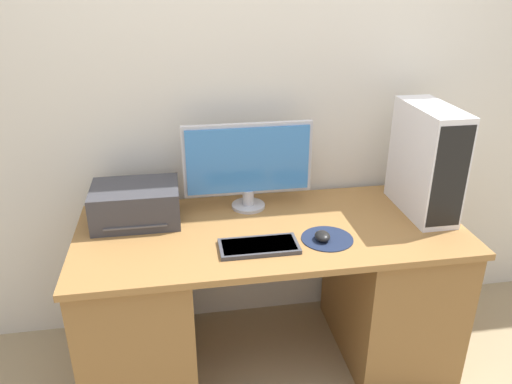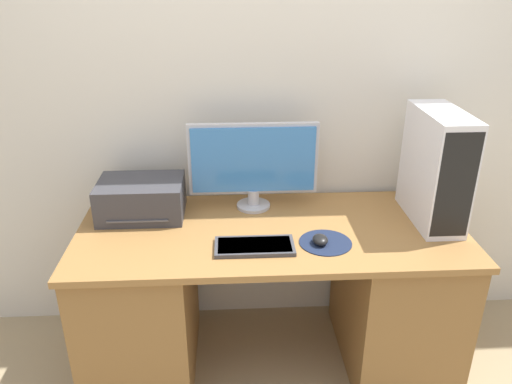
# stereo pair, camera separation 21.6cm
# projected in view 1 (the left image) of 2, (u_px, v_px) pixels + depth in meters

# --- Properties ---
(wall_back) EXTENTS (6.40, 0.05, 2.70)m
(wall_back) POSITION_uv_depth(u_px,v_px,m) (255.00, 75.00, 2.39)
(wall_back) COLOR silver
(wall_back) RESTS_ON ground_plane
(desk) EXTENTS (1.74, 0.75, 0.75)m
(desk) POSITION_uv_depth(u_px,v_px,m) (270.00, 294.00, 2.40)
(desk) COLOR olive
(desk) RESTS_ON ground_plane
(monitor) EXTENTS (0.61, 0.16, 0.42)m
(monitor) POSITION_uv_depth(u_px,v_px,m) (248.00, 163.00, 2.35)
(monitor) COLOR #B7B7BC
(monitor) RESTS_ON desk
(keyboard) EXTENTS (0.33, 0.16, 0.02)m
(keyboard) POSITION_uv_depth(u_px,v_px,m) (259.00, 246.00, 2.08)
(keyboard) COLOR #3D3D42
(keyboard) RESTS_ON desk
(mousepad) EXTENTS (0.23, 0.23, 0.00)m
(mousepad) POSITION_uv_depth(u_px,v_px,m) (327.00, 239.00, 2.16)
(mousepad) COLOR #19233D
(mousepad) RESTS_ON desk
(mouse) EXTENTS (0.07, 0.08, 0.04)m
(mouse) POSITION_uv_depth(u_px,v_px,m) (322.00, 236.00, 2.14)
(mouse) COLOR black
(mouse) RESTS_ON mousepad
(computer_tower) EXTENTS (0.18, 0.44, 0.51)m
(computer_tower) POSITION_uv_depth(u_px,v_px,m) (426.00, 161.00, 2.31)
(computer_tower) COLOR white
(computer_tower) RESTS_ON desk
(printer) EXTENTS (0.39, 0.29, 0.17)m
(printer) POSITION_uv_depth(u_px,v_px,m) (136.00, 204.00, 2.28)
(printer) COLOR #38383D
(printer) RESTS_ON desk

